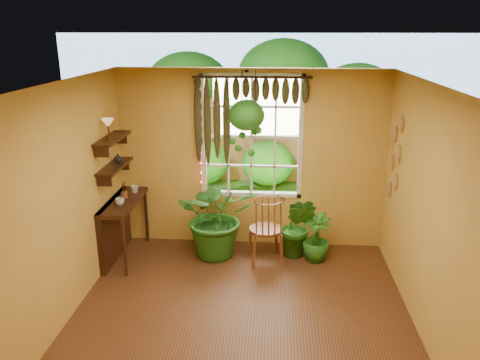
% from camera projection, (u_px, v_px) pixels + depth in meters
% --- Properties ---
extents(floor, '(4.50, 4.50, 0.00)m').
position_uv_depth(floor, '(239.00, 328.00, 5.31)').
color(floor, brown).
rests_on(floor, ground).
extents(ceiling, '(4.50, 4.50, 0.00)m').
position_uv_depth(ceiling, '(239.00, 87.00, 4.47)').
color(ceiling, silver).
rests_on(ceiling, wall_back).
extents(wall_back, '(4.00, 0.00, 4.00)m').
position_uv_depth(wall_back, '(251.00, 160.00, 7.02)').
color(wall_back, gold).
rests_on(wall_back, floor).
extents(wall_left, '(0.00, 4.50, 4.50)m').
position_uv_depth(wall_left, '(55.00, 212.00, 5.04)').
color(wall_left, gold).
rests_on(wall_left, floor).
extents(wall_right, '(0.00, 4.50, 4.50)m').
position_uv_depth(wall_right, '(436.00, 224.00, 4.74)').
color(wall_right, gold).
rests_on(wall_right, floor).
extents(window, '(1.52, 0.10, 1.86)m').
position_uv_depth(window, '(252.00, 137.00, 6.94)').
color(window, silver).
rests_on(window, wall_back).
extents(valance_vine, '(1.70, 0.12, 1.10)m').
position_uv_depth(valance_vine, '(246.00, 99.00, 6.65)').
color(valance_vine, '#321A0D').
rests_on(valance_vine, window).
extents(string_lights, '(0.03, 0.03, 1.54)m').
position_uv_depth(string_lights, '(200.00, 134.00, 6.89)').
color(string_lights, '#FF2633').
rests_on(string_lights, window).
extents(wall_plates, '(0.04, 0.32, 1.10)m').
position_uv_depth(wall_plates, '(394.00, 158.00, 6.37)').
color(wall_plates, beige).
rests_on(wall_plates, wall_right).
extents(counter_ledge, '(0.40, 1.20, 0.90)m').
position_uv_depth(counter_ledge, '(117.00, 222.00, 6.79)').
color(counter_ledge, '#321A0D').
rests_on(counter_ledge, floor).
extents(shelf_lower, '(0.25, 0.90, 0.04)m').
position_uv_depth(shelf_lower, '(115.00, 166.00, 6.53)').
color(shelf_lower, '#321A0D').
rests_on(shelf_lower, wall_left).
extents(shelf_upper, '(0.25, 0.90, 0.04)m').
position_uv_depth(shelf_upper, '(112.00, 138.00, 6.40)').
color(shelf_upper, '#321A0D').
rests_on(shelf_upper, wall_left).
extents(backyard, '(14.00, 10.00, 12.00)m').
position_uv_depth(backyard, '(272.00, 112.00, 11.40)').
color(backyard, '#1D5A19').
rests_on(backyard, ground).
extents(windsor_chair, '(0.56, 0.58, 1.26)m').
position_uv_depth(windsor_chair, '(266.00, 239.00, 6.69)').
color(windsor_chair, brown).
rests_on(windsor_chair, floor).
extents(potted_plant_left, '(1.30, 1.17, 1.26)m').
position_uv_depth(potted_plant_left, '(218.00, 215.00, 6.83)').
color(potted_plant_left, '#195215').
rests_on(potted_plant_left, floor).
extents(potted_plant_mid, '(0.64, 0.58, 0.95)m').
position_uv_depth(potted_plant_mid, '(298.00, 227.00, 6.82)').
color(potted_plant_mid, '#195215').
rests_on(potted_plant_mid, floor).
extents(potted_plant_right, '(0.52, 0.52, 0.71)m').
position_uv_depth(potted_plant_right, '(316.00, 237.00, 6.75)').
color(potted_plant_right, '#195215').
rests_on(potted_plant_right, floor).
extents(hanging_basket, '(0.51, 0.51, 1.20)m').
position_uv_depth(hanging_basket, '(246.00, 120.00, 6.57)').
color(hanging_basket, black).
rests_on(hanging_basket, ceiling).
extents(cup_a, '(0.16, 0.16, 0.10)m').
position_uv_depth(cup_a, '(120.00, 201.00, 6.48)').
color(cup_a, silver).
rests_on(cup_a, counter_ledge).
extents(cup_b, '(0.14, 0.14, 0.11)m').
position_uv_depth(cup_b, '(135.00, 189.00, 6.96)').
color(cup_b, beige).
rests_on(cup_b, counter_ledge).
extents(brush_jar, '(0.08, 0.08, 0.31)m').
position_uv_depth(brush_jar, '(124.00, 190.00, 6.71)').
color(brush_jar, brown).
rests_on(brush_jar, counter_ledge).
extents(shelf_vase, '(0.16, 0.16, 0.13)m').
position_uv_depth(shelf_vase, '(118.00, 158.00, 6.64)').
color(shelf_vase, '#B2AD99').
rests_on(shelf_vase, shelf_lower).
extents(tiffany_lamp, '(0.17, 0.17, 0.29)m').
position_uv_depth(tiffany_lamp, '(108.00, 124.00, 6.18)').
color(tiffany_lamp, brown).
rests_on(tiffany_lamp, shelf_upper).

